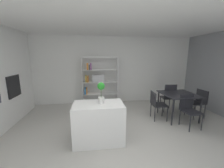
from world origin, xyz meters
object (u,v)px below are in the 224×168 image
(dining_table, at_px, (178,96))
(open_bookshelf, at_px, (98,80))
(built_in_oven, at_px, (14,86))
(potted_plant_on_island, at_px, (101,91))
(dining_chair_far, at_px, (169,95))
(dining_chair_island_side, at_px, (156,103))
(dining_chair_near, at_px, (189,108))
(dining_chair_window_side, at_px, (198,101))
(kitchen_island, at_px, (99,123))

(dining_table, bearing_deg, open_bookshelf, 148.51)
(built_in_oven, distance_m, open_bookshelf, 2.64)
(potted_plant_on_island, xyz_separation_m, dining_chair_far, (2.40, 1.39, -0.58))
(open_bookshelf, height_order, dining_table, open_bookshelf)
(dining_table, xyz_separation_m, dining_chair_far, (-0.01, 0.52, -0.13))
(dining_chair_island_side, relative_size, dining_chair_near, 0.97)
(dining_chair_window_side, height_order, dining_chair_far, dining_chair_far)
(potted_plant_on_island, distance_m, dining_chair_far, 2.84)
(dining_table, relative_size, dining_chair_near, 1.13)
(open_bookshelf, xyz_separation_m, dining_chair_near, (2.40, -2.00, -0.48))
(dining_table, relative_size, dining_chair_island_side, 1.16)
(kitchen_island, bearing_deg, dining_chair_near, 8.43)
(built_in_oven, distance_m, dining_chair_near, 4.91)
(dining_table, bearing_deg, dining_chair_near, -90.70)
(built_in_oven, xyz_separation_m, open_bookshelf, (2.40, 1.10, -0.07))
(potted_plant_on_island, relative_size, dining_chair_far, 0.48)
(dining_table, height_order, dining_chair_near, dining_chair_near)
(dining_chair_window_side, bearing_deg, dining_chair_island_side, -95.57)
(kitchen_island, xyz_separation_m, dining_chair_window_side, (3.18, 0.90, 0.09))
(dining_chair_near, bearing_deg, dining_chair_island_side, 138.73)
(built_in_oven, bearing_deg, dining_chair_far, 1.71)
(potted_plant_on_island, bearing_deg, built_in_oven, 152.53)
(dining_table, xyz_separation_m, dining_chair_window_side, (0.70, 0.01, -0.18))
(potted_plant_on_island, bearing_deg, dining_chair_window_side, 15.74)
(built_in_oven, height_order, dining_chair_far, built_in_oven)
(kitchen_island, bearing_deg, potted_plant_on_island, 15.22)
(dining_chair_near, height_order, dining_chair_window_side, dining_chair_near)
(kitchen_island, distance_m, dining_chair_island_side, 2.00)
(built_in_oven, distance_m, kitchen_island, 2.72)
(dining_chair_window_side, bearing_deg, dining_table, -94.82)
(built_in_oven, distance_m, dining_chair_window_side, 5.54)
(kitchen_island, relative_size, open_bookshelf, 0.58)
(potted_plant_on_island, distance_m, dining_chair_island_side, 2.03)
(dining_chair_near, relative_size, dining_chair_far, 0.90)
(built_in_oven, relative_size, dining_table, 0.61)
(dining_chair_island_side, bearing_deg, open_bookshelf, 55.23)
(dining_table, bearing_deg, built_in_oven, 175.52)
(dining_table, bearing_deg, kitchen_island, -160.34)
(dining_table, bearing_deg, potted_plant_on_island, -160.22)
(built_in_oven, relative_size, dining_chair_near, 0.69)
(kitchen_island, bearing_deg, dining_chair_island_side, 26.64)
(dining_chair_near, bearing_deg, dining_table, 85.54)
(open_bookshelf, height_order, dining_chair_island_side, open_bookshelf)
(kitchen_island, distance_m, dining_chair_window_side, 3.30)
(kitchen_island, height_order, dining_chair_window_side, kitchen_island)
(dining_chair_near, distance_m, dining_chair_window_side, 0.88)
(built_in_oven, distance_m, potted_plant_on_island, 2.70)
(dining_table, distance_m, dining_chair_near, 0.55)
(kitchen_island, bearing_deg, dining_table, 19.66)
(dining_chair_window_side, relative_size, dining_chair_far, 0.89)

